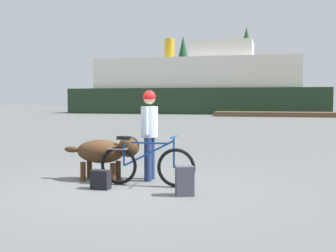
{
  "coord_description": "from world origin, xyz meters",
  "views": [
    {
      "loc": [
        2.42,
        -6.79,
        1.53
      ],
      "look_at": [
        0.32,
        1.83,
        0.96
      ],
      "focal_mm": 44.94,
      "sensor_mm": 36.0,
      "label": 1
    }
  ],
  "objects_px": {
    "dog": "(106,151)",
    "ferry_boat": "(199,87)",
    "bicycle": "(146,165)",
    "backpack": "(185,181)",
    "person_cyclist": "(149,126)",
    "handbag_pannier": "(101,180)"
  },
  "relations": [
    {
      "from": "handbag_pannier",
      "to": "person_cyclist",
      "type": "bearing_deg",
      "value": 58.57
    },
    {
      "from": "person_cyclist",
      "to": "ferry_boat",
      "type": "relative_size",
      "value": 0.06
    },
    {
      "from": "dog",
      "to": "ferry_boat",
      "type": "relative_size",
      "value": 0.06
    },
    {
      "from": "bicycle",
      "to": "handbag_pannier",
      "type": "relative_size",
      "value": 5.33
    },
    {
      "from": "handbag_pannier",
      "to": "ferry_boat",
      "type": "height_order",
      "value": "ferry_boat"
    },
    {
      "from": "bicycle",
      "to": "person_cyclist",
      "type": "bearing_deg",
      "value": 99.39
    },
    {
      "from": "ferry_boat",
      "to": "dog",
      "type": "bearing_deg",
      "value": -83.08
    },
    {
      "from": "bicycle",
      "to": "ferry_boat",
      "type": "height_order",
      "value": "ferry_boat"
    },
    {
      "from": "person_cyclist",
      "to": "dog",
      "type": "xyz_separation_m",
      "value": [
        -0.78,
        -0.24,
        -0.46
      ]
    },
    {
      "from": "bicycle",
      "to": "person_cyclist",
      "type": "relative_size",
      "value": 1.03
    },
    {
      "from": "bicycle",
      "to": "backpack",
      "type": "distance_m",
      "value": 1.01
    },
    {
      "from": "backpack",
      "to": "handbag_pannier",
      "type": "relative_size",
      "value": 1.44
    },
    {
      "from": "person_cyclist",
      "to": "handbag_pannier",
      "type": "bearing_deg",
      "value": -121.43
    },
    {
      "from": "person_cyclist",
      "to": "backpack",
      "type": "bearing_deg",
      "value": -50.72
    },
    {
      "from": "dog",
      "to": "handbag_pannier",
      "type": "distance_m",
      "value": 0.85
    },
    {
      "from": "person_cyclist",
      "to": "dog",
      "type": "relative_size",
      "value": 1.13
    },
    {
      "from": "bicycle",
      "to": "backpack",
      "type": "bearing_deg",
      "value": -35.76
    },
    {
      "from": "person_cyclist",
      "to": "backpack",
      "type": "distance_m",
      "value": 1.62
    },
    {
      "from": "bicycle",
      "to": "handbag_pannier",
      "type": "bearing_deg",
      "value": -146.29
    },
    {
      "from": "person_cyclist",
      "to": "backpack",
      "type": "height_order",
      "value": "person_cyclist"
    },
    {
      "from": "bicycle",
      "to": "handbag_pannier",
      "type": "height_order",
      "value": "bicycle"
    },
    {
      "from": "bicycle",
      "to": "ferry_boat",
      "type": "xyz_separation_m",
      "value": [
        -5.56,
        38.97,
        2.49
      ]
    }
  ]
}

